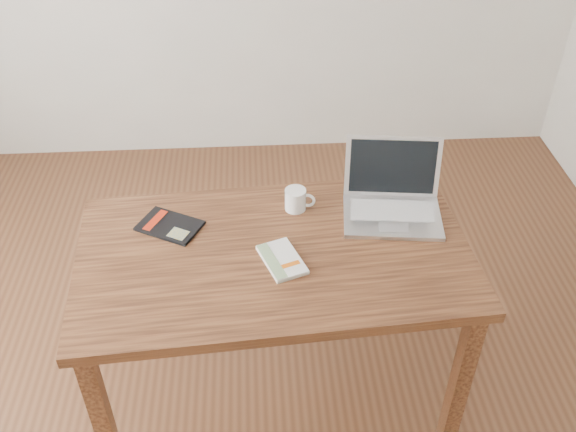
{
  "coord_description": "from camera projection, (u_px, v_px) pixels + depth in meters",
  "views": [
    {
      "loc": [
        0.13,
        -1.49,
        2.19
      ],
      "look_at": [
        0.24,
        0.19,
        0.85
      ],
      "focal_mm": 40.0,
      "sensor_mm": 36.0,
      "label": 1
    }
  ],
  "objects": [
    {
      "name": "coffee_mug",
      "position": [
        296.0,
        199.0,
        2.32
      ],
      "size": [
        0.11,
        0.08,
        0.08
      ],
      "rotation": [
        0.0,
        0.0,
        -0.19
      ],
      "color": "white",
      "rests_on": "desk"
    },
    {
      "name": "black_guidebook",
      "position": [
        170.0,
        226.0,
        2.26
      ],
      "size": [
        0.25,
        0.22,
        0.01
      ],
      "rotation": [
        0.0,
        0.0,
        1.08
      ],
      "color": "black",
      "rests_on": "desk"
    },
    {
      "name": "desk",
      "position": [
        275.0,
        270.0,
        2.22
      ],
      "size": [
        1.38,
        0.85,
        0.75
      ],
      "rotation": [
        0.0,
        0.0,
        0.07
      ],
      "color": "#502C18",
      "rests_on": "ground"
    },
    {
      "name": "room",
      "position": [
        175.0,
        115.0,
        1.68
      ],
      "size": [
        4.04,
        4.04,
        2.7
      ],
      "color": "#54311C",
      "rests_on": "ground"
    },
    {
      "name": "white_guidebook",
      "position": [
        282.0,
        260.0,
        2.12
      ],
      "size": [
        0.17,
        0.21,
        0.02
      ],
      "rotation": [
        0.0,
        0.0,
        0.36
      ],
      "color": "beige",
      "rests_on": "desk"
    },
    {
      "name": "laptop",
      "position": [
        392.0,
        199.0,
        2.31
      ],
      "size": [
        0.38,
        0.33,
        0.24
      ],
      "rotation": [
        0.0,
        0.0,
        -0.12
      ],
      "color": "silver",
      "rests_on": "desk"
    }
  ]
}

